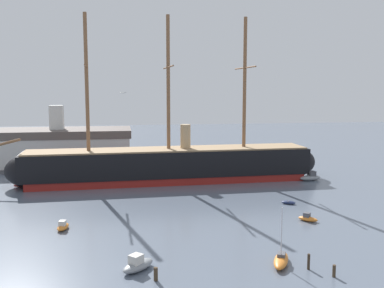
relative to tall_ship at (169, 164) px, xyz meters
name	(u,v)px	position (x,y,z in m)	size (l,w,h in m)	color
tall_ship	(169,164)	(0.00, 0.00, 0.00)	(70.89, 15.10, 34.09)	maroon
motorboat_foreground_left	(138,265)	(-8.28, -45.09, -3.07)	(4.36, 4.42, 1.84)	gray
sailboat_foreground_right	(281,260)	(7.60, -46.04, -3.16)	(3.60, 5.25, 6.64)	orange
motorboat_mid_left	(63,226)	(-18.01, -29.32, -3.24)	(1.87, 3.37, 1.34)	orange
motorboat_mid_right	(308,218)	(17.30, -30.95, -3.28)	(2.96, 2.95, 1.24)	orange
dinghy_alongside_stern	(288,202)	(18.08, -21.16, -3.43)	(2.56, 2.14, 0.56)	#1E284C
motorboat_far_left	(23,184)	(-29.26, -0.05, -3.23)	(3.56, 2.34, 1.39)	#B22D28
motorboat_far_right	(311,177)	(29.83, -3.41, -3.01)	(5.03, 2.69, 2.01)	gray
sailboat_distant_centre	(170,172)	(1.14, 7.96, -3.14)	(2.51, 5.45, 6.84)	#1E284C
mooring_piling_nearest	(309,262)	(10.08, -47.78, -2.84)	(0.30, 0.30, 1.75)	#382B1E
mooring_piling_left_pair	(334,271)	(11.90, -50.07, -3.06)	(0.35, 0.35, 1.31)	#423323
mooring_piling_right_pair	(156,274)	(-6.56, -48.00, -3.02)	(0.43, 0.43, 1.40)	#423323
dockside_warehouse_left	(40,148)	(-29.36, 22.40, 0.97)	(47.74, 17.06, 15.23)	#565659
seagull_in_flight	(123,93)	(-9.50, -41.26, 15.36)	(0.81, 0.99, 0.13)	silver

